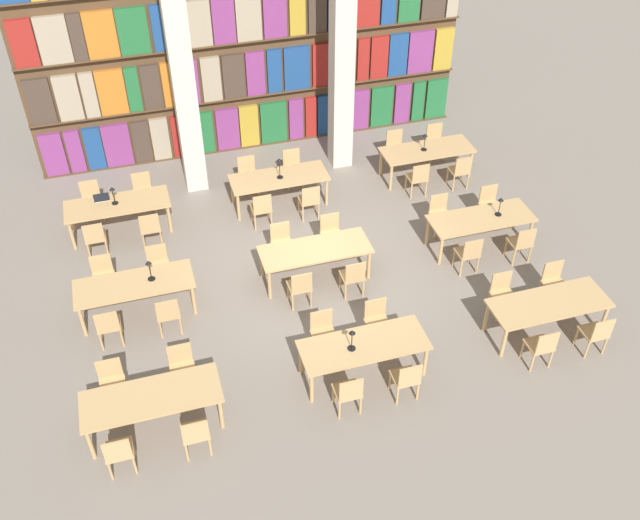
{
  "coord_description": "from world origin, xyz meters",
  "views": [
    {
      "loc": [
        -3.01,
        -10.3,
        9.47
      ],
      "look_at": [
        0.0,
        -0.27,
        0.66
      ],
      "focal_mm": 40.0,
      "sensor_mm": 36.0,
      "label": 1
    }
  ],
  "objects_px": {
    "chair_4": "(348,392)",
    "chair_21": "(440,213)",
    "chair_0": "(119,452)",
    "desk_lamp_1": "(149,267)",
    "chair_18": "(353,276)",
    "desk_lamp_3": "(113,193)",
    "chair_32": "(418,178)",
    "chair_2": "(196,433)",
    "chair_19": "(331,233)",
    "chair_16": "(300,287)",
    "chair_28": "(262,208)",
    "chair_6": "(406,378)",
    "chair_22": "(521,242)",
    "chair_3": "(182,367)",
    "chair_20": "(469,253)",
    "chair_25": "(92,199)",
    "chair_12": "(108,325)",
    "chair_9": "(502,293)",
    "chair_11": "(554,282)",
    "reading_table_2": "(549,305)",
    "reading_table_3": "(134,286)",
    "chair_29": "(248,174)",
    "chair_35": "(435,140)",
    "chair_27": "(143,191)",
    "reading_table_5": "(481,220)",
    "chair_24": "(95,237)",
    "reading_table_4": "(315,252)",
    "chair_26": "(150,228)",
    "reading_table_8": "(427,152)",
    "reading_table_1": "(364,347)",
    "chair_5": "(323,332)",
    "chair_17": "(282,242)",
    "chair_34": "(460,170)",
    "chair_8": "(541,346)",
    "desk_lamp_4": "(279,165)",
    "chair_13": "(103,275)",
    "desk_lamp_2": "(500,203)",
    "chair_10": "(596,333)",
    "reading_table_6": "(117,206)",
    "reading_table_0": "(152,399)",
    "desk_lamp_0": "(352,336)",
    "chair_30": "(309,200)",
    "chair_1": "(112,382)",
    "chair_33": "(396,147)"
  },
  "relations": [
    {
      "from": "chair_4",
      "to": "chair_21",
      "type": "xyz_separation_m",
      "value": [
        3.41,
        4.05,
        0.0
      ]
    },
    {
      "from": "chair_0",
      "to": "desk_lamp_1",
      "type": "relative_size",
      "value": 1.98
    },
    {
      "from": "chair_4",
      "to": "chair_18",
      "type": "height_order",
      "value": "same"
    },
    {
      "from": "desk_lamp_3",
      "to": "chair_32",
      "type": "relative_size",
      "value": 0.47
    },
    {
      "from": "chair_2",
      "to": "chair_19",
      "type": "xyz_separation_m",
      "value": [
        3.46,
        4.15,
        0.0
      ]
    },
    {
      "from": "chair_16",
      "to": "chair_28",
      "type": "distance_m",
      "value": 2.66
    },
    {
      "from": "chair_6",
      "to": "chair_22",
      "type": "relative_size",
      "value": 1.0
    },
    {
      "from": "chair_3",
      "to": "chair_20",
      "type": "relative_size",
      "value": 1.0
    },
    {
      "from": "chair_25",
      "to": "chair_22",
      "type": "bearing_deg",
      "value": 153.8
    },
    {
      "from": "chair_12",
      "to": "chair_19",
      "type": "xyz_separation_m",
      "value": [
        4.58,
        1.4,
        0.0
      ]
    },
    {
      "from": "chair_9",
      "to": "chair_11",
      "type": "distance_m",
      "value": 1.08
    },
    {
      "from": "reading_table_2",
      "to": "reading_table_3",
      "type": "xyz_separation_m",
      "value": [
        -7.05,
        2.65,
        0.0
      ]
    },
    {
      "from": "chair_29",
      "to": "chair_35",
      "type": "height_order",
      "value": "same"
    },
    {
      "from": "chair_12",
      "to": "chair_27",
      "type": "height_order",
      "value": "same"
    },
    {
      "from": "reading_table_5",
      "to": "chair_24",
      "type": "distance_m",
      "value": 7.92
    },
    {
      "from": "reading_table_4",
      "to": "chair_22",
      "type": "relative_size",
      "value": 2.49
    },
    {
      "from": "chair_26",
      "to": "chair_19",
      "type": "bearing_deg",
      "value": -19.49
    },
    {
      "from": "chair_2",
      "to": "chair_21",
      "type": "xyz_separation_m",
      "value": [
        5.89,
        4.14,
        0.0
      ]
    },
    {
      "from": "chair_2",
      "to": "reading_table_8",
      "type": "distance_m",
      "value": 8.99
    },
    {
      "from": "reading_table_1",
      "to": "chair_35",
      "type": "bearing_deg",
      "value": 56.69
    },
    {
      "from": "chair_5",
      "to": "chair_12",
      "type": "bearing_deg",
      "value": -19.2
    },
    {
      "from": "chair_17",
      "to": "chair_16",
      "type": "bearing_deg",
      "value": 90.0
    },
    {
      "from": "chair_34",
      "to": "chair_5",
      "type": "bearing_deg",
      "value": -138.29
    },
    {
      "from": "chair_8",
      "to": "chair_18",
      "type": "height_order",
      "value": "same"
    },
    {
      "from": "chair_18",
      "to": "desk_lamp_4",
      "type": "relative_size",
      "value": 1.76
    },
    {
      "from": "chair_13",
      "to": "chair_26",
      "type": "distance_m",
      "value": 1.63
    },
    {
      "from": "chair_13",
      "to": "desk_lamp_2",
      "type": "relative_size",
      "value": 2.06
    },
    {
      "from": "chair_10",
      "to": "chair_20",
      "type": "xyz_separation_m",
      "value": [
        -1.17,
        2.65,
        0.0
      ]
    },
    {
      "from": "chair_13",
      "to": "reading_table_3",
      "type": "bearing_deg",
      "value": 128.09
    },
    {
      "from": "chair_2",
      "to": "reading_table_6",
      "type": "distance_m",
      "value": 6.14
    },
    {
      "from": "reading_table_0",
      "to": "desk_lamp_0",
      "type": "xyz_separation_m",
      "value": [
        3.31,
        0.05,
        0.37
      ]
    },
    {
      "from": "chair_2",
      "to": "reading_table_2",
      "type": "relative_size",
      "value": 0.4
    },
    {
      "from": "reading_table_3",
      "to": "chair_4",
      "type": "bearing_deg",
      "value": -47.76
    },
    {
      "from": "chair_21",
      "to": "chair_25",
      "type": "distance_m",
      "value": 7.57
    },
    {
      "from": "chair_26",
      "to": "chair_30",
      "type": "height_order",
      "value": "same"
    },
    {
      "from": "chair_3",
      "to": "chair_25",
      "type": "distance_m",
      "value": 5.53
    },
    {
      "from": "chair_22",
      "to": "chair_34",
      "type": "relative_size",
      "value": 1.0
    },
    {
      "from": "chair_5",
      "to": "chair_6",
      "type": "relative_size",
      "value": 1.0
    },
    {
      "from": "chair_1",
      "to": "desk_lamp_1",
      "type": "bearing_deg",
      "value": -113.87
    },
    {
      "from": "chair_22",
      "to": "reading_table_8",
      "type": "distance_m",
      "value": 3.55
    },
    {
      "from": "chair_8",
      "to": "chair_24",
      "type": "xyz_separation_m",
      "value": [
        -7.17,
        5.31,
        0.0
      ]
    },
    {
      "from": "chair_17",
      "to": "chair_30",
      "type": "xyz_separation_m",
      "value": [
        0.95,
        1.25,
        0.0
      ]
    },
    {
      "from": "reading_table_1",
      "to": "desk_lamp_3",
      "type": "height_order",
      "value": "desk_lamp_3"
    },
    {
      "from": "chair_9",
      "to": "desk_lamp_4",
      "type": "bearing_deg",
      "value": -55.84
    },
    {
      "from": "chair_21",
      "to": "desk_lamp_4",
      "type": "relative_size",
      "value": 1.76
    },
    {
      "from": "desk_lamp_1",
      "to": "chair_18",
      "type": "relative_size",
      "value": 0.5
    },
    {
      "from": "chair_12",
      "to": "chair_25",
      "type": "height_order",
      "value": "same"
    },
    {
      "from": "desk_lamp_3",
      "to": "chair_35",
      "type": "distance_m",
      "value": 7.78
    },
    {
      "from": "reading_table_2",
      "to": "chair_13",
      "type": "height_order",
      "value": "chair_13"
    },
    {
      "from": "chair_22",
      "to": "chair_33",
      "type": "bearing_deg",
      "value": 104.53
    }
  ]
}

